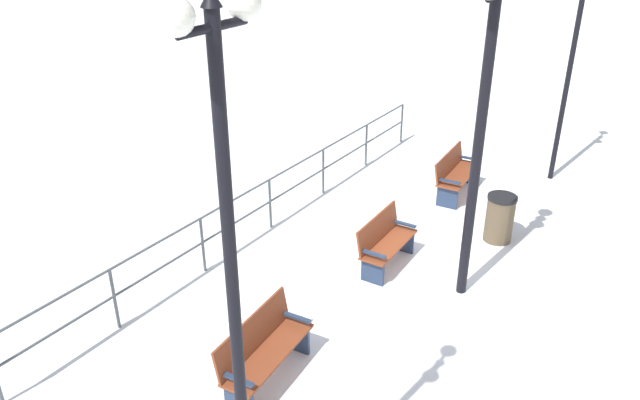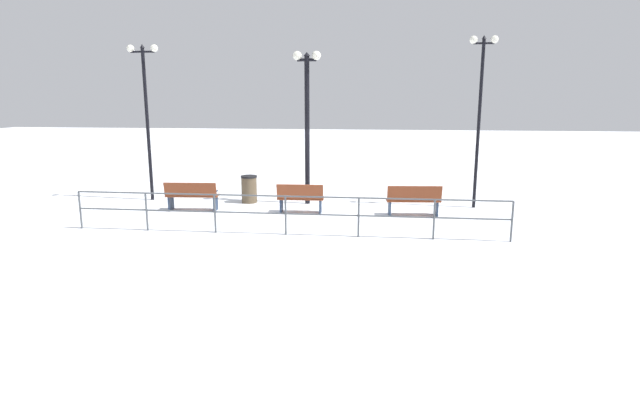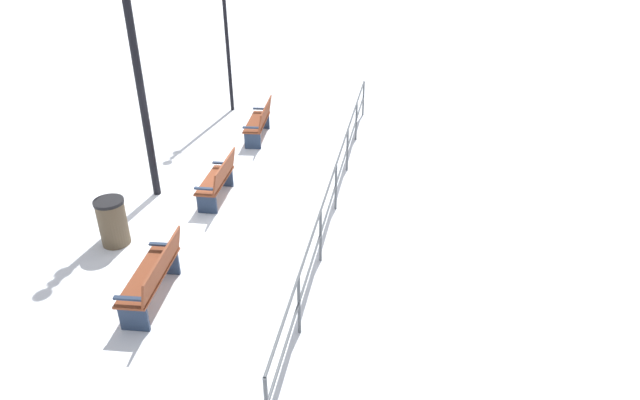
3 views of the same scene
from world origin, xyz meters
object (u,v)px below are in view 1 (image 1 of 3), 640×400
(bench_third, at_px, (456,173))
(lamppost_near, at_px, (229,242))
(trash_bin, at_px, (500,218))
(bench_second, at_px, (385,242))
(lamppost_middle, at_px, (483,104))
(lamppost_far, at_px, (577,27))
(bench_nearest, at_px, (264,349))

(bench_third, xyz_separation_m, lamppost_near, (1.52, -8.76, 3.04))
(lamppost_near, height_order, trash_bin, lamppost_near)
(trash_bin, bearing_deg, bench_second, -124.81)
(bench_second, bearing_deg, bench_third, 89.80)
(bench_third, bearing_deg, lamppost_near, -84.20)
(lamppost_middle, distance_m, lamppost_far, 5.40)
(bench_second, bearing_deg, trash_bin, 53.37)
(lamppost_far, bearing_deg, bench_third, -127.17)
(bench_nearest, relative_size, bench_second, 1.15)
(lamppost_far, relative_size, trash_bin, 5.67)
(bench_second, height_order, lamppost_near, lamppost_near)
(bench_nearest, distance_m, bench_third, 6.75)
(bench_nearest, relative_size, bench_third, 0.99)
(trash_bin, bearing_deg, bench_nearest, -104.11)
(bench_second, bearing_deg, lamppost_far, 73.35)
(bench_second, distance_m, bench_third, 3.37)
(lamppost_middle, relative_size, trash_bin, 5.38)
(bench_second, relative_size, bench_third, 0.86)
(bench_nearest, bearing_deg, bench_third, 85.95)
(lamppost_far, bearing_deg, lamppost_near, -90.00)
(bench_nearest, xyz_separation_m, lamppost_near, (1.41, -2.01, 3.04))
(lamppost_middle, bearing_deg, lamppost_near, -90.00)
(bench_second, xyz_separation_m, bench_third, (-0.10, 3.37, 0.02))
(bench_nearest, bearing_deg, bench_second, 85.25)
(bench_second, distance_m, lamppost_far, 6.28)
(lamppost_near, height_order, lamppost_middle, lamppost_near)
(bench_third, xyz_separation_m, trash_bin, (1.45, -1.43, -0.03))
(lamppost_far, bearing_deg, bench_nearest, -99.16)
(bench_nearest, xyz_separation_m, trash_bin, (1.34, 5.32, -0.03))
(trash_bin, bearing_deg, bench_third, 135.29)
(bench_nearest, xyz_separation_m, lamppost_far, (1.41, 8.76, 2.90))
(lamppost_near, bearing_deg, lamppost_middle, 90.00)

